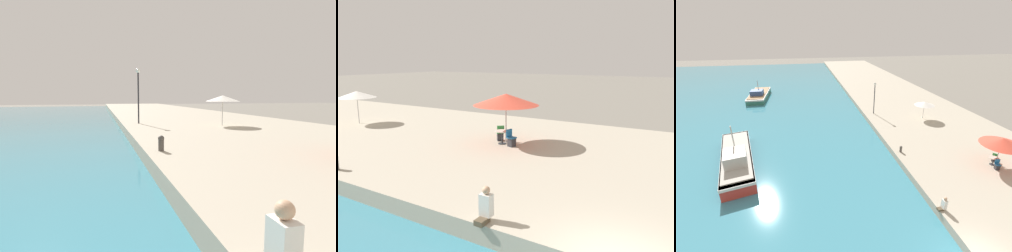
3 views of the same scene
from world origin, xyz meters
TOP-DOWN VIEW (x-y plane):
  - cafe_umbrella_pink at (8.09, 7.96)m, footprint 3.56×3.56m
  - cafe_umbrella_white at (7.55, 20.14)m, footprint 2.66×2.66m
  - cafe_table at (7.96, 8.13)m, footprint 0.80×0.80m
  - cafe_chair_left at (7.77, 7.43)m, footprint 0.50×0.52m
  - cafe_chair_right at (8.51, 8.60)m, footprint 0.59×0.58m
  - person_at_quay at (0.26, 3.89)m, footprint 0.57×0.36m

SIDE VIEW (x-z plane):
  - cafe_chair_left at x=7.77m, z-range 0.55..1.46m
  - cafe_chair_right at x=8.51m, z-range 0.55..1.46m
  - person_at_quay at x=0.26m, z-range 0.62..1.67m
  - cafe_table at x=7.96m, z-range 0.84..1.58m
  - cafe_umbrella_white at x=7.55m, z-range 1.61..3.95m
  - cafe_umbrella_pink at x=8.09m, z-range 1.75..4.52m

